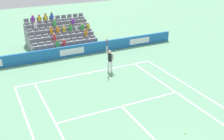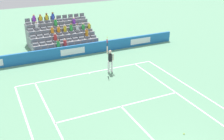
# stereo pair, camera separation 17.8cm
# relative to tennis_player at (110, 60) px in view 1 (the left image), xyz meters

# --- Properties ---
(line_baseline) EXTENTS (10.97, 0.10, 0.01)m
(line_baseline) POSITION_rel_tennis_player_xyz_m (1.58, -0.53, -0.99)
(line_baseline) COLOR white
(line_baseline) RESTS_ON ground
(line_service) EXTENTS (8.23, 0.10, 0.01)m
(line_service) POSITION_rel_tennis_player_xyz_m (1.58, 4.96, -0.99)
(line_service) COLOR white
(line_service) RESTS_ON ground
(line_centre_service) EXTENTS (0.10, 6.40, 0.01)m
(line_centre_service) POSITION_rel_tennis_player_xyz_m (1.58, 8.16, -0.99)
(line_centre_service) COLOR white
(line_centre_service) RESTS_ON ground
(line_singles_sideline_left) EXTENTS (0.10, 11.89, 0.01)m
(line_singles_sideline_left) POSITION_rel_tennis_player_xyz_m (5.69, 5.41, -0.99)
(line_singles_sideline_left) COLOR white
(line_singles_sideline_left) RESTS_ON ground
(line_singles_sideline_right) EXTENTS (0.10, 11.89, 0.01)m
(line_singles_sideline_right) POSITION_rel_tennis_player_xyz_m (-2.54, 5.41, -0.99)
(line_singles_sideline_right) COLOR white
(line_singles_sideline_right) RESTS_ON ground
(line_doubles_sideline_left) EXTENTS (0.10, 11.89, 0.01)m
(line_doubles_sideline_left) POSITION_rel_tennis_player_xyz_m (7.06, 5.41, -0.99)
(line_doubles_sideline_left) COLOR white
(line_doubles_sideline_left) RESTS_ON ground
(line_doubles_sideline_right) EXTENTS (0.10, 11.89, 0.01)m
(line_doubles_sideline_right) POSITION_rel_tennis_player_xyz_m (-3.91, 5.41, -0.99)
(line_doubles_sideline_right) COLOR white
(line_doubles_sideline_right) RESTS_ON ground
(line_centre_mark) EXTENTS (0.10, 0.20, 0.01)m
(line_centre_mark) POSITION_rel_tennis_player_xyz_m (1.58, -0.43, -0.99)
(line_centre_mark) COLOR white
(line_centre_mark) RESTS_ON ground
(sponsor_barrier) EXTENTS (20.78, 0.22, 0.99)m
(sponsor_barrier) POSITION_rel_tennis_player_xyz_m (1.58, -4.49, -0.50)
(sponsor_barrier) COLOR #1E66AD
(sponsor_barrier) RESTS_ON ground
(tennis_player) EXTENTS (0.51, 0.39, 2.85)m
(tennis_player) POSITION_rel_tennis_player_xyz_m (0.00, 0.00, 0.00)
(tennis_player) COLOR white
(tennis_player) RESTS_ON ground
(stadium_stand) EXTENTS (6.20, 4.75, 3.02)m
(stadium_stand) POSITION_rel_tennis_player_xyz_m (1.57, -8.05, -0.16)
(stadium_stand) COLOR gray
(stadium_stand) RESTS_ON ground
(loose_tennis_ball) EXTENTS (0.07, 0.07, 0.07)m
(loose_tennis_ball) POSITION_rel_tennis_player_xyz_m (-0.12, 8.81, -0.96)
(loose_tennis_ball) COLOR #D1E533
(loose_tennis_ball) RESTS_ON ground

